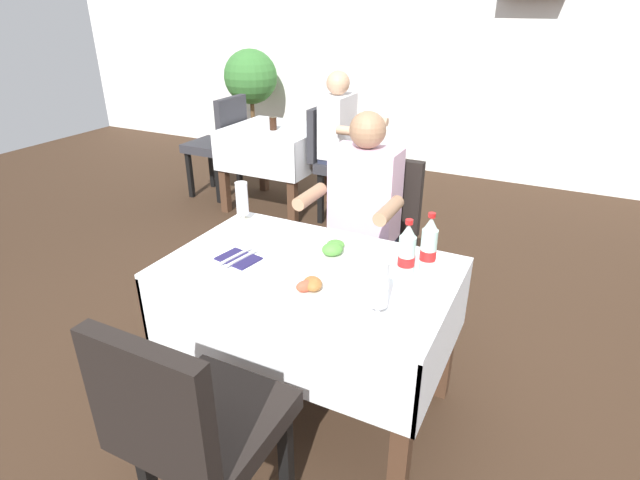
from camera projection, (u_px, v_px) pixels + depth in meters
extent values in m
plane|color=#382619|center=(315.00, 385.00, 2.55)|extent=(11.00, 11.00, 0.00)
cube|color=white|center=(490.00, 28.00, 4.95)|extent=(11.00, 0.12, 3.03)
cube|color=white|center=(309.00, 268.00, 2.14)|extent=(1.22, 0.78, 0.02)
cube|color=white|center=(263.00, 351.00, 1.90)|extent=(1.22, 0.02, 0.32)
cube|color=white|center=(345.00, 265.00, 2.52)|extent=(1.22, 0.02, 0.32)
cube|color=white|center=(201.00, 272.00, 2.46)|extent=(0.02, 0.78, 0.32)
cube|color=white|center=(446.00, 339.00, 1.97)|extent=(0.02, 0.78, 0.32)
cube|color=#472D1E|center=(168.00, 346.00, 2.25)|extent=(0.07, 0.07, 0.72)
cube|color=#472D1E|center=(403.00, 431.00, 1.81)|extent=(0.07, 0.07, 0.72)
cube|color=#472D1E|center=(250.00, 280.00, 2.79)|extent=(0.07, 0.07, 0.72)
cube|color=#472D1E|center=(447.00, 333.00, 2.34)|extent=(0.07, 0.07, 0.72)
cube|color=black|center=(368.00, 253.00, 2.80)|extent=(0.44, 0.44, 0.08)
cube|color=black|center=(386.00, 195.00, 2.89)|extent=(0.42, 0.06, 0.44)
cube|color=black|center=(327.00, 300.00, 2.85)|extent=(0.04, 0.04, 0.45)
cube|color=black|center=(383.00, 316.00, 2.71)|extent=(0.04, 0.04, 0.45)
cube|color=black|center=(350.00, 274.00, 3.12)|extent=(0.04, 0.04, 0.45)
cube|color=black|center=(403.00, 287.00, 2.98)|extent=(0.04, 0.04, 0.45)
cube|color=black|center=(214.00, 420.00, 1.69)|extent=(0.44, 0.44, 0.08)
cube|color=black|center=(149.00, 410.00, 1.37)|extent=(0.42, 0.06, 0.44)
cube|color=black|center=(286.00, 458.00, 1.87)|extent=(0.04, 0.04, 0.45)
cube|color=black|center=(212.00, 426.00, 2.01)|extent=(0.04, 0.04, 0.45)
cylinder|color=#282D42|center=(331.00, 305.00, 2.80)|extent=(0.10, 0.10, 0.45)
cylinder|color=#282D42|center=(358.00, 312.00, 2.74)|extent=(0.10, 0.10, 0.45)
cube|color=#282D42|center=(357.00, 251.00, 2.78)|extent=(0.34, 0.36, 0.12)
cube|color=silver|center=(365.00, 194.00, 2.71)|extent=(0.36, 0.20, 0.50)
sphere|color=#997051|center=(368.00, 130.00, 2.56)|extent=(0.19, 0.19, 0.19)
cylinder|color=#997051|center=(310.00, 196.00, 2.60)|extent=(0.07, 0.26, 0.07)
cylinder|color=#997051|center=(389.00, 211.00, 2.42)|extent=(0.07, 0.26, 0.07)
cylinder|color=white|center=(308.00, 286.00, 1.97)|extent=(0.25, 0.25, 0.01)
ellipsoid|color=#C14C33|center=(306.00, 286.00, 1.92)|extent=(0.08, 0.09, 0.05)
ellipsoid|color=#99602D|center=(313.00, 284.00, 1.93)|extent=(0.11, 0.12, 0.05)
ellipsoid|color=#99602D|center=(315.00, 284.00, 1.92)|extent=(0.05, 0.06, 0.05)
cylinder|color=white|center=(332.00, 252.00, 2.23)|extent=(0.23, 0.23, 0.01)
ellipsoid|color=#4C8E38|center=(332.00, 249.00, 2.19)|extent=(0.12, 0.12, 0.06)
ellipsoid|color=#4C8E38|center=(336.00, 245.00, 2.25)|extent=(0.11, 0.12, 0.04)
cylinder|color=white|center=(378.00, 313.00, 1.81)|extent=(0.07, 0.07, 0.01)
cylinder|color=white|center=(378.00, 308.00, 1.80)|extent=(0.02, 0.02, 0.03)
cylinder|color=white|center=(380.00, 284.00, 1.76)|extent=(0.06, 0.06, 0.18)
cylinder|color=black|center=(379.00, 291.00, 1.77)|extent=(0.06, 0.06, 0.12)
cylinder|color=white|center=(243.00, 219.00, 2.58)|extent=(0.07, 0.07, 0.01)
cylinder|color=white|center=(243.00, 216.00, 2.57)|extent=(0.02, 0.02, 0.03)
cylinder|color=white|center=(242.00, 198.00, 2.53)|extent=(0.06, 0.06, 0.17)
cylinder|color=gold|center=(242.00, 205.00, 2.55)|extent=(0.06, 0.06, 0.09)
cylinder|color=silver|center=(406.00, 258.00, 2.00)|extent=(0.07, 0.07, 0.19)
cylinder|color=red|center=(406.00, 260.00, 2.00)|extent=(0.07, 0.07, 0.04)
cone|color=silver|center=(409.00, 230.00, 1.94)|extent=(0.06, 0.06, 0.05)
cylinder|color=red|center=(409.00, 222.00, 1.93)|extent=(0.03, 0.03, 0.02)
cylinder|color=silver|center=(428.00, 252.00, 2.03)|extent=(0.07, 0.07, 0.20)
cylinder|color=red|center=(428.00, 254.00, 2.04)|extent=(0.07, 0.07, 0.04)
cone|color=silver|center=(431.00, 224.00, 1.98)|extent=(0.06, 0.06, 0.05)
cylinder|color=red|center=(432.00, 215.00, 1.96)|extent=(0.03, 0.03, 0.02)
cube|color=#231E4C|center=(238.00, 259.00, 2.19)|extent=(0.19, 0.16, 0.01)
cube|color=silver|center=(235.00, 256.00, 2.19)|extent=(0.05, 0.19, 0.01)
cube|color=silver|center=(241.00, 258.00, 2.17)|extent=(0.05, 0.19, 0.01)
cube|color=white|center=(275.00, 129.00, 4.45)|extent=(0.82, 0.77, 0.02)
cube|color=white|center=(252.00, 158.00, 4.22)|extent=(0.82, 0.02, 0.32)
cube|color=white|center=(296.00, 138.00, 4.82)|extent=(0.82, 0.02, 0.32)
cube|color=white|center=(238.00, 143.00, 4.69)|extent=(0.02, 0.77, 0.32)
cube|color=white|center=(315.00, 153.00, 4.36)|extent=(0.02, 0.77, 0.32)
cube|color=#472D1E|center=(224.00, 174.00, 4.49)|extent=(0.07, 0.07, 0.72)
cube|color=#472D1E|center=(292.00, 185.00, 4.21)|extent=(0.07, 0.07, 0.72)
cube|color=#472D1E|center=(263.00, 156.00, 5.01)|extent=(0.07, 0.07, 0.72)
cube|color=#472D1E|center=(326.00, 165.00, 4.73)|extent=(0.07, 0.07, 0.72)
cube|color=#2D2D33|center=(212.00, 146.00, 4.84)|extent=(0.44, 0.44, 0.08)
cube|color=#2D2D33|center=(232.00, 122.00, 4.63)|extent=(0.06, 0.42, 0.44)
cube|color=black|center=(212.00, 166.00, 5.16)|extent=(0.04, 0.04, 0.45)
cube|color=black|center=(190.00, 175.00, 4.89)|extent=(0.04, 0.04, 0.45)
cube|color=black|center=(239.00, 170.00, 5.02)|extent=(0.04, 0.04, 0.45)
cube|color=black|center=(218.00, 180.00, 4.75)|extent=(0.04, 0.04, 0.45)
cube|color=#2D2D33|center=(348.00, 166.00, 4.26)|extent=(0.44, 0.44, 0.08)
cube|color=#2D2D33|center=(321.00, 132.00, 4.25)|extent=(0.06, 0.42, 0.44)
cube|color=black|center=(357.00, 205.00, 4.17)|extent=(0.04, 0.04, 0.45)
cube|color=black|center=(372.00, 192.00, 4.45)|extent=(0.04, 0.04, 0.45)
cube|color=black|center=(321.00, 198.00, 4.31)|extent=(0.04, 0.04, 0.45)
cube|color=black|center=(337.00, 186.00, 4.59)|extent=(0.04, 0.04, 0.45)
cylinder|color=#282D42|center=(358.00, 201.00, 4.26)|extent=(0.10, 0.10, 0.45)
cylinder|color=#282D42|center=(365.00, 195.00, 4.39)|extent=(0.10, 0.10, 0.45)
cube|color=#282D42|center=(345.00, 163.00, 4.26)|extent=(0.36, 0.34, 0.12)
cube|color=silver|center=(337.00, 126.00, 4.16)|extent=(0.20, 0.36, 0.50)
sphere|color=tan|center=(338.00, 83.00, 4.01)|extent=(0.19, 0.19, 0.19)
cylinder|color=tan|center=(353.00, 131.00, 3.89)|extent=(0.26, 0.07, 0.07)
cylinder|color=tan|center=(373.00, 121.00, 4.23)|extent=(0.26, 0.07, 0.07)
cylinder|color=black|center=(273.00, 123.00, 4.35)|extent=(0.06, 0.06, 0.11)
cylinder|color=brown|center=(254.00, 145.00, 6.19)|extent=(0.28, 0.28, 0.31)
cylinder|color=brown|center=(253.00, 116.00, 6.03)|extent=(0.05, 0.05, 0.40)
sphere|color=#387533|center=(251.00, 77.00, 5.84)|extent=(0.62, 0.62, 0.62)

